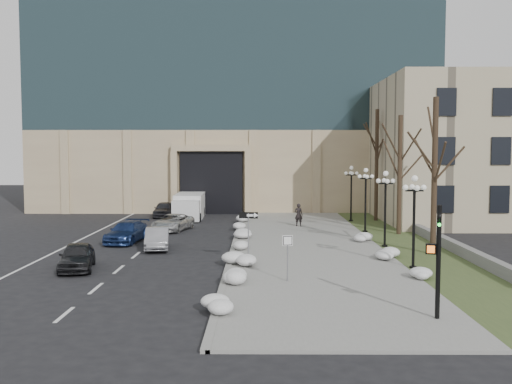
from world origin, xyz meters
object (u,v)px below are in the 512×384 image
(box_truck, at_px, (189,207))
(lamppost_b, at_px, (385,198))
(car_a, at_px, (77,256))
(car_c, at_px, (127,232))
(one_way_sign, at_px, (252,221))
(car_b, at_px, (157,239))
(car_e, at_px, (164,209))
(lamppost_a, at_px, (414,209))
(car_d, at_px, (173,222))
(lamppost_d, at_px, (351,186))
(traffic_signal, at_px, (437,264))
(keep_sign, at_px, (288,248))
(lamppost_c, at_px, (366,191))
(pedestrian, at_px, (299,215))

(box_truck, relative_size, lamppost_b, 1.45)
(car_a, xyz_separation_m, lamppost_b, (16.88, 6.54, 2.40))
(car_c, distance_m, one_way_sign, 11.26)
(car_c, bearing_deg, car_b, -39.69)
(car_e, bearing_deg, box_truck, -28.32)
(lamppost_a, relative_size, lamppost_b, 1.00)
(lamppost_a, bearing_deg, car_d, 134.98)
(box_truck, xyz_separation_m, lamppost_b, (13.97, -15.62, 2.02))
(lamppost_b, xyz_separation_m, lamppost_d, (0.00, 13.00, 0.00))
(lamppost_a, bearing_deg, car_c, 152.03)
(traffic_signal, xyz_separation_m, lamppost_d, (1.55, 28.25, 1.04))
(keep_sign, relative_size, traffic_signal, 0.54)
(box_truck, bearing_deg, lamppost_a, -59.35)
(car_c, bearing_deg, keep_sign, -42.45)
(car_a, relative_size, lamppost_c, 0.84)
(car_e, height_order, keep_sign, keep_sign)
(one_way_sign, bearing_deg, car_b, 145.24)
(car_d, xyz_separation_m, box_truck, (0.26, 7.87, 0.43))
(keep_sign, bearing_deg, car_b, 120.52)
(car_a, relative_size, one_way_sign, 1.43)
(pedestrian, xyz_separation_m, box_truck, (-9.33, 6.06, 0.04))
(car_c, height_order, car_e, car_e)
(lamppost_b, height_order, lamppost_c, same)
(box_truck, bearing_deg, car_c, -101.95)
(car_d, bearing_deg, car_e, 117.30)
(car_c, height_order, pedestrian, pedestrian)
(lamppost_d, bearing_deg, lamppost_a, -90.00)
(car_d, xyz_separation_m, lamppost_d, (14.24, 5.25, 2.45))
(one_way_sign, bearing_deg, car_c, 142.80)
(car_a, height_order, one_way_sign, one_way_sign)
(car_b, xyz_separation_m, keep_sign, (7.50, -9.11, 0.96))
(lamppost_c, bearing_deg, keep_sign, -111.91)
(car_e, distance_m, lamppost_a, 28.69)
(pedestrian, height_order, lamppost_c, lamppost_c)
(car_d, relative_size, one_way_sign, 1.61)
(traffic_signal, bearing_deg, car_c, 146.96)
(keep_sign, xyz_separation_m, lamppost_c, (6.45, 16.03, 1.46))
(car_b, distance_m, lamppost_c, 15.76)
(car_b, xyz_separation_m, lamppost_c, (13.95, 6.93, 2.42))
(car_c, relative_size, pedestrian, 2.59)
(car_b, height_order, lamppost_b, lamppost_b)
(car_c, height_order, lamppost_b, lamppost_b)
(traffic_signal, height_order, lamppost_b, lamppost_b)
(lamppost_a, distance_m, lamppost_d, 19.50)
(car_a, bearing_deg, car_e, 77.23)
(car_c, xyz_separation_m, car_e, (-0.00, 14.70, 0.03))
(keep_sign, bearing_deg, car_a, 155.04)
(car_d, bearing_deg, pedestrian, 24.61)
(keep_sign, distance_m, lamppost_a, 7.28)
(car_b, bearing_deg, one_way_sign, -47.62)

